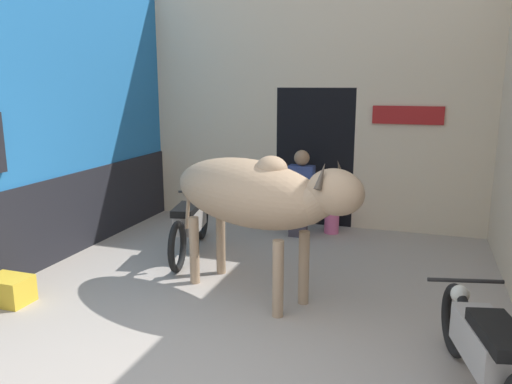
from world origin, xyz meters
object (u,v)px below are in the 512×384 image
Objects in this scene: motorcycle_far at (190,223)px; shopkeeper_seated at (300,190)px; motorcycle_near at (486,350)px; cow at (254,194)px; plastic_stool at (332,217)px; crate at (9,290)px.

shopkeeper_seated reaches higher than motorcycle_far.
motorcycle_near is 1.50× the size of shopkeeper_seated.
cow reaches higher than plastic_stool.
motorcycle_far is (-3.35, 2.24, 0.01)m from motorcycle_near.
crate is at bearing -124.77° from shopkeeper_seated.
motorcycle_near reaches higher than plastic_stool.
motorcycle_near is at bearing -33.72° from motorcycle_far.
motorcycle_far is (-1.23, 1.00, -0.69)m from cow.
motorcycle_near is at bearing -3.29° from crate.
motorcycle_far reaches higher than crate.
plastic_stool is at bearing 27.06° from shopkeeper_seated.
cow is 2.72m from crate.
plastic_stool is (1.61, 1.54, -0.17)m from motorcycle_far.
motorcycle_far is 1.50× the size of shopkeeper_seated.
cow is at bearing -98.58° from plastic_stool.
plastic_stool is 4.45m from crate.
cow reaches higher than crate.
motorcycle_near is 4.48m from crate.
motorcycle_near is 4.03m from motorcycle_far.
plastic_stool is at bearing 114.76° from motorcycle_near.
motorcycle_far reaches higher than motorcycle_near.
cow is 2.56m from motorcycle_near.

